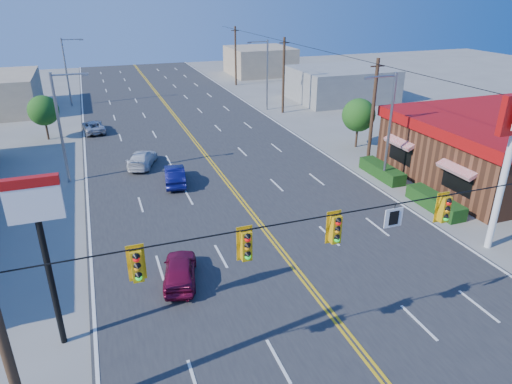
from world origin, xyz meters
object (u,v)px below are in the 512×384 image
object	(u,v)px
car_silver	(93,127)
kfc	(504,147)
car_blue	(175,176)
pizza_hut_sign	(40,229)
kfc_pylon	(512,143)
signal_span	(361,237)
car_white	(142,159)
car_magenta	(180,271)

from	to	relation	value
car_silver	kfc	bearing A→B (deg)	136.00
car_blue	car_silver	xyz separation A→B (m)	(-5.16, 16.01, -0.09)
car_silver	pizza_hut_sign	bearing A→B (deg)	80.46
kfc	kfc_pylon	xyz separation A→B (m)	(-8.90, -8.00, 3.66)
signal_span	car_white	world-z (taller)	signal_span
car_magenta	car_silver	size ratio (longest dim) A/B	0.91
car_magenta	car_silver	distance (m)	28.55
signal_span	car_blue	xyz separation A→B (m)	(-3.53, 18.85, -4.22)
car_blue	car_white	size ratio (longest dim) A/B	0.94
kfc_pylon	car_white	xyz separation A→B (m)	(-16.43, 19.41, -5.42)
kfc	car_silver	world-z (taller)	kfc
car_white	car_silver	xyz separation A→B (m)	(-3.38, 11.44, -0.04)
car_magenta	car_silver	world-z (taller)	car_magenta
kfc_pylon	car_blue	size ratio (longest dim) A/B	2.10
car_blue	car_white	bearing A→B (deg)	-61.25
kfc	kfc_pylon	bearing A→B (deg)	-138.05
kfc	car_magenta	size ratio (longest dim) A/B	4.29
signal_span	kfc	xyz separation A→B (m)	(20.02, 12.00, -2.51)
kfc_pylon	car_blue	distance (m)	21.54
car_silver	kfc_pylon	bearing A→B (deg)	117.23
signal_span	kfc	world-z (taller)	signal_span
pizza_hut_sign	car_silver	bearing A→B (deg)	85.95
pizza_hut_sign	car_white	bearing A→B (deg)	73.99
kfc	car_blue	bearing A→B (deg)	163.79
kfc_pylon	car_blue	xyz separation A→B (m)	(-14.65, 14.85, -5.38)
kfc_pylon	car_magenta	bearing A→B (deg)	171.60
kfc	car_silver	bearing A→B (deg)	141.49
kfc	car_magenta	bearing A→B (deg)	-167.82
pizza_hut_sign	kfc	bearing A→B (deg)	14.52
kfc_pylon	car_magenta	xyz separation A→B (m)	(-16.72, 2.47, -5.40)
kfc	kfc_pylon	distance (m)	12.52
kfc_pylon	car_silver	size ratio (longest dim) A/B	2.03
kfc_pylon	car_silver	bearing A→B (deg)	122.71
kfc_pylon	car_silver	distance (m)	37.07
pizza_hut_sign	car_magenta	bearing A→B (deg)	25.09
signal_span	car_white	distance (m)	24.38
kfc	car_silver	xyz separation A→B (m)	(-28.72, 22.85, -1.80)
signal_span	car_silver	size ratio (longest dim) A/B	5.82
signal_span	kfc	distance (m)	23.47
kfc	car_magenta	world-z (taller)	kfc
kfc	car_magenta	distance (m)	26.27
car_white	car_silver	bearing A→B (deg)	-53.19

